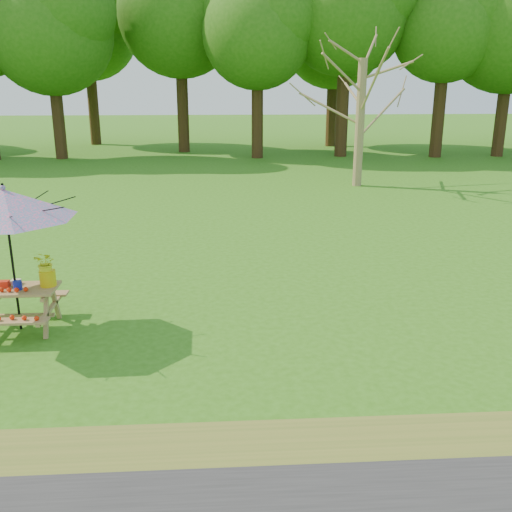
{
  "coord_description": "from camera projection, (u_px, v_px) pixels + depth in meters",
  "views": [
    {
      "loc": [
        0.46,
        -7.74,
        3.63
      ],
      "look_at": [
        0.98,
        0.5,
        1.1
      ],
      "focal_mm": 40.0,
      "sensor_mm": 36.0,
      "label": 1
    }
  ],
  "objects": [
    {
      "name": "ground",
      "position": [
        192.0,
        338.0,
        8.42
      ],
      "size": [
        120.0,
        120.0,
        0.0
      ],
      "primitive_type": "plane",
      "color": "#326C14",
      "rests_on": "ground"
    },
    {
      "name": "drygrass_strip",
      "position": [
        179.0,
        457.0,
        5.75
      ],
      "size": [
        120.0,
        1.2,
        0.01
      ],
      "primitive_type": "cube",
      "color": "olive",
      "rests_on": "ground"
    },
    {
      "name": "bare_tree",
      "position": [
        366.0,
        1.0,
        18.99
      ],
      "size": [
        6.52,
        6.52,
        10.24
      ],
      "color": "olive",
      "rests_on": "ground"
    },
    {
      "name": "picnic_table",
      "position": [
        18.0,
        309.0,
        8.64
      ],
      "size": [
        1.2,
        1.32,
        0.67
      ],
      "color": "#9F7347",
      "rests_on": "ground"
    },
    {
      "name": "patio_umbrella",
      "position": [
        5.0,
        204.0,
        8.17
      ],
      "size": [
        2.65,
        2.65,
        2.25
      ],
      "color": "black",
      "rests_on": "ground"
    },
    {
      "name": "produce_bins",
      "position": [
        13.0,
        284.0,
        8.54
      ],
      "size": [
        0.37,
        0.37,
        0.13
      ],
      "color": "red",
      "rests_on": "picnic_table"
    },
    {
      "name": "tomatoes_row",
      "position": [
        1.0,
        290.0,
        8.35
      ],
      "size": [
        0.77,
        0.13,
        0.07
      ],
      "primitive_type": null,
      "color": "red",
      "rests_on": "picnic_table"
    },
    {
      "name": "flower_bucket",
      "position": [
        47.0,
        268.0,
        8.55
      ],
      "size": [
        0.4,
        0.38,
        0.54
      ],
      "color": "#E2B70B",
      "rests_on": "picnic_table"
    }
  ]
}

